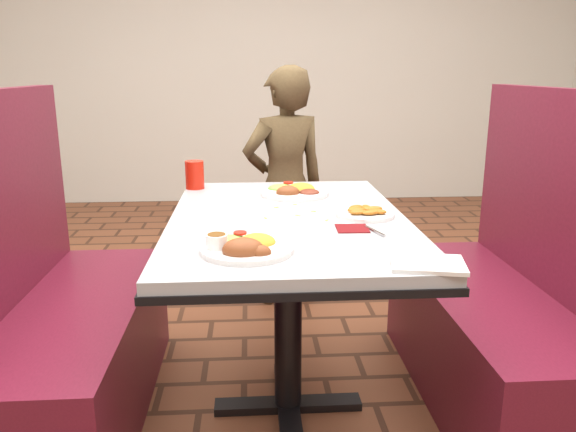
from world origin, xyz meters
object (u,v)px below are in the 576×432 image
object	(u,v)px
near_dinner_plate	(245,242)
plantain_plate	(365,212)
dining_table	(288,243)
booth_bench_left	(63,335)
booth_bench_right	(502,322)
diner_person	(285,188)
red_tumbler	(195,175)
far_dinner_plate	(294,188)

from	to	relation	value
near_dinner_plate	plantain_plate	size ratio (longest dim) A/B	1.30
dining_table	plantain_plate	size ratio (longest dim) A/B	6.06
dining_table	booth_bench_left	world-z (taller)	booth_bench_left
booth_bench_right	booth_bench_left	bearing A→B (deg)	180.00
booth_bench_right	near_dinner_plate	world-z (taller)	booth_bench_right
booth_bench_right	diner_person	bearing A→B (deg)	125.31
plantain_plate	red_tumbler	distance (m)	0.80
booth_bench_right	red_tumbler	world-z (taller)	booth_bench_right
dining_table	far_dinner_plate	distance (m)	0.36
booth_bench_left	red_tumbler	xyz separation A→B (m)	(0.44, 0.49, 0.48)
diner_person	dining_table	bearing A→B (deg)	68.46
dining_table	plantain_plate	world-z (taller)	plantain_plate
booth_bench_left	dining_table	bearing A→B (deg)	0.00
diner_person	red_tumbler	bearing A→B (deg)	35.10
diner_person	near_dinner_plate	xyz separation A→B (m)	(-0.20, -1.43, 0.15)
far_dinner_plate	diner_person	bearing A→B (deg)	89.57
dining_table	booth_bench_left	xyz separation A→B (m)	(-0.80, 0.00, -0.32)
booth_bench_right	near_dinner_plate	xyz separation A→B (m)	(-0.94, -0.38, 0.45)
plantain_plate	booth_bench_right	bearing A→B (deg)	2.00
plantain_plate	near_dinner_plate	bearing A→B (deg)	-138.43
booth_bench_left	red_tumbler	bearing A→B (deg)	47.97
dining_table	booth_bench_left	distance (m)	0.86
booth_bench_right	dining_table	bearing A→B (deg)	180.00
far_dinner_plate	plantain_plate	xyz separation A→B (m)	(0.22, -0.36, -0.01)
booth_bench_left	plantain_plate	xyz separation A→B (m)	(1.06, -0.02, 0.43)
booth_bench_right	far_dinner_plate	bearing A→B (deg)	155.72
booth_bench_right	diner_person	world-z (taller)	diner_person
diner_person	far_dinner_plate	size ratio (longest dim) A/B	4.62
diner_person	red_tumbler	xyz separation A→B (m)	(-0.41, -0.56, 0.18)
dining_table	red_tumbler	xyz separation A→B (m)	(-0.36, 0.49, 0.15)
booth_bench_left	plantain_plate	size ratio (longest dim) A/B	6.00
dining_table	red_tumbler	size ratio (longest dim) A/B	10.39
booth_bench_left	near_dinner_plate	distance (m)	0.88
diner_person	far_dinner_plate	xyz separation A→B (m)	(-0.01, -0.71, 0.15)
plantain_plate	far_dinner_plate	bearing A→B (deg)	121.15
near_dinner_plate	booth_bench_left	bearing A→B (deg)	149.66
red_tumbler	near_dinner_plate	bearing A→B (deg)	-76.11
booth_bench_left	booth_bench_right	xyz separation A→B (m)	(1.60, 0.00, 0.00)
red_tumbler	diner_person	bearing A→B (deg)	53.66
booth_bench_left	booth_bench_right	size ratio (longest dim) A/B	1.00
diner_person	plantain_plate	xyz separation A→B (m)	(0.21, -1.07, 0.13)
far_dinner_plate	booth_bench_left	bearing A→B (deg)	-158.27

